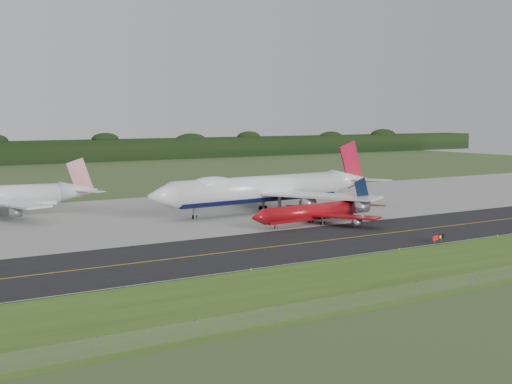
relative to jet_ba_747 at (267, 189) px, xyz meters
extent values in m
plane|color=#375226|center=(-13.68, -39.91, -6.36)|extent=(600.00, 600.00, 0.00)
cube|color=#345619|center=(-13.68, -74.91, -6.36)|extent=(400.00, 30.00, 0.01)
cube|color=black|center=(-13.68, -43.91, -6.35)|extent=(400.00, 32.00, 0.02)
cube|color=gray|center=(-13.68, 11.09, -6.35)|extent=(400.00, 78.00, 0.01)
cube|color=gold|center=(-13.68, -43.91, -6.33)|extent=(400.00, 0.40, 0.00)
cube|color=silver|center=(-13.68, -59.41, -6.33)|extent=(400.00, 0.25, 0.00)
plane|color=slate|center=(-13.68, -87.91, -5.26)|extent=(320.00, 0.00, 320.00)
cylinder|color=slate|center=(-13.68, -87.91, -5.26)|extent=(0.10, 0.10, 2.20)
cylinder|color=slate|center=(-73.68, -87.91, -5.26)|extent=(0.10, 0.10, 2.20)
cube|color=black|center=(-13.68, 235.09, -0.36)|extent=(700.00, 24.00, 12.00)
cylinder|color=white|center=(-2.68, -0.19, 0.20)|extent=(53.70, 10.62, 6.77)
cube|color=black|center=(-2.68, -0.19, -2.00)|extent=(50.91, 8.74, 2.37)
cone|color=white|center=(-32.60, -2.37, 0.20)|extent=(7.14, 7.24, 6.77)
cone|color=white|center=(30.95, 2.25, 0.71)|extent=(14.53, 7.78, 6.77)
ellipsoid|color=white|center=(-17.57, -1.28, 2.06)|extent=(14.20, 6.74, 4.32)
cube|color=white|center=(7.65, -14.58, -0.99)|extent=(23.12, 31.06, 0.58)
cube|color=white|center=(5.47, 15.53, -0.99)|extent=(19.74, 31.64, 0.58)
cube|color=#BA152F|center=(31.70, 2.30, 5.31)|extent=(9.75, 1.25, 14.04)
cylinder|color=gray|center=(3.46, -14.22, -2.83)|extent=(3.89, 3.11, 2.85)
cylinder|color=gray|center=(1.37, 14.57, -2.83)|extent=(3.89, 3.11, 2.85)
cylinder|color=gray|center=(10.51, -26.87, -2.83)|extent=(3.89, 3.11, 2.85)
cylinder|color=gray|center=(6.52, 28.11, -2.83)|extent=(3.89, 3.11, 2.85)
cylinder|color=black|center=(-22.89, -1.66, -5.75)|extent=(1.26, 0.64, 1.22)
cylinder|color=slate|center=(1.85, -3.60, -4.10)|extent=(1.01, 1.01, 4.53)
cylinder|color=black|center=(1.85, -3.60, -5.75)|extent=(1.26, 0.70, 1.22)
cylinder|color=slate|center=(1.31, 3.83, -4.10)|extent=(1.01, 1.01, 4.53)
cylinder|color=black|center=(1.31, 3.83, -5.75)|extent=(1.26, 0.70, 1.22)
cylinder|color=maroon|center=(-3.41, -24.25, -3.30)|extent=(28.01, 6.23, 3.76)
cube|color=maroon|center=(-3.41, -24.25, -4.52)|extent=(26.54, 5.17, 1.32)
cone|color=maroon|center=(-18.97, -25.65, -3.30)|extent=(3.80, 4.06, 3.76)
cone|color=maroon|center=(14.08, -22.68, -3.01)|extent=(7.64, 4.40, 3.76)
cube|color=maroon|center=(2.03, -31.53, -3.95)|extent=(12.11, 15.90, 0.42)
cube|color=maroon|center=(0.65, -16.12, -3.95)|extent=(9.97, 16.26, 0.42)
cube|color=black|center=(14.60, -22.63, -0.18)|extent=(5.94, 0.83, 8.56)
cylinder|color=gray|center=(2.09, -35.24, -4.98)|extent=(2.19, 1.76, 1.58)
cylinder|color=gray|center=(0.04, -12.46, -4.98)|extent=(2.19, 1.76, 1.58)
cylinder|color=black|center=(-13.92, -25.20, -6.02)|extent=(0.70, 0.36, 0.68)
cylinder|color=slate|center=(-1.01, -26.11, -5.39)|extent=(0.57, 0.57, 1.94)
cylinder|color=black|center=(-1.01, -26.11, -6.02)|extent=(0.70, 0.40, 0.68)
cylinder|color=slate|center=(-1.38, -21.99, -5.39)|extent=(0.57, 0.57, 1.94)
cylinder|color=black|center=(-1.38, -21.99, -6.02)|extent=(0.70, 0.40, 0.68)
cone|color=silver|center=(-42.41, 29.71, -0.81)|extent=(11.11, 6.84, 5.51)
cube|color=silver|center=(-61.88, 20.82, -2.19)|extent=(13.66, 23.85, 0.50)
cube|color=silver|center=(-58.90, 43.36, -2.19)|extent=(18.28, 23.03, 0.50)
cube|color=#AA0C1B|center=(-41.80, 29.63, 2.77)|extent=(7.60, 1.44, 10.96)
cylinder|color=gray|center=(-62.93, 15.47, -3.70)|extent=(3.29, 2.69, 2.32)
cylinder|color=gray|center=(-58.51, 48.80, -3.70)|extent=(3.29, 2.69, 2.32)
cylinder|color=slate|center=(2.68, -58.94, -6.01)|extent=(0.12, 0.12, 0.71)
cylinder|color=slate|center=(5.59, -58.07, -6.01)|extent=(0.12, 0.12, 0.71)
cube|color=#A70D0C|center=(2.97, -58.85, -5.20)|extent=(2.19, 0.81, 0.91)
cube|color=black|center=(4.82, -58.30, -5.20)|extent=(1.02, 0.46, 0.91)
cube|color=black|center=(5.98, -57.96, -5.20)|extent=(1.22, 0.52, 0.91)
cylinder|color=yellow|center=(-42.67, -60.41, -6.11)|extent=(0.16, 0.16, 0.50)
cylinder|color=yellow|center=(-8.67, -60.41, -6.11)|extent=(0.16, 0.16, 0.50)
cylinder|color=yellow|center=(20.18, -60.41, -6.11)|extent=(0.16, 0.16, 0.50)
camera|label=1|loc=(-105.34, -160.86, 19.92)|focal=50.00mm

